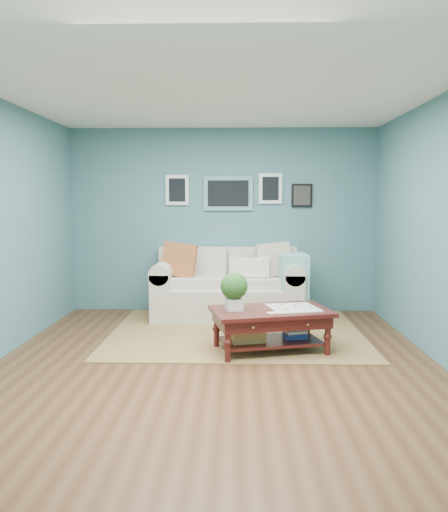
{
  "coord_description": "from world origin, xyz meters",
  "views": [
    {
      "loc": [
        0.21,
        -4.9,
        1.63
      ],
      "look_at": [
        0.06,
        1.0,
        0.99
      ],
      "focal_mm": 35.0,
      "sensor_mm": 36.0,
      "label": 1
    }
  ],
  "objects": [
    {
      "name": "coffee_table",
      "position": [
        0.51,
        0.41,
        0.39
      ],
      "size": [
        1.39,
        1.01,
        0.88
      ],
      "rotation": [
        0.0,
        0.0,
        0.24
      ],
      "color": "#331310",
      "rests_on": "ground"
    },
    {
      "name": "room_shell",
      "position": [
        0.0,
        0.06,
        1.36
      ],
      "size": [
        5.0,
        5.02,
        2.7
      ],
      "color": "brown",
      "rests_on": "ground"
    },
    {
      "name": "loveseat",
      "position": [
        0.17,
        2.03,
        0.44
      ],
      "size": [
        2.11,
        0.96,
        1.08
      ],
      "color": "beige",
      "rests_on": "ground"
    },
    {
      "name": "area_rug",
      "position": [
        0.2,
        1.2,
        0.01
      ],
      "size": [
        3.09,
        2.47,
        0.01
      ],
      "primitive_type": "cube",
      "color": "brown",
      "rests_on": "ground"
    }
  ]
}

